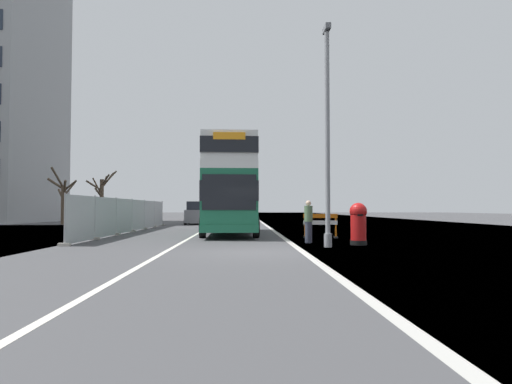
{
  "coord_description": "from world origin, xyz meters",
  "views": [
    {
      "loc": [
        -0.29,
        -14.58,
        1.42
      ],
      "look_at": [
        0.35,
        6.72,
        2.2
      ],
      "focal_mm": 31.5,
      "sensor_mm": 36.0,
      "label": 1
    }
  ],
  "objects_px": {
    "car_receding_mid": "(238,212)",
    "pedestrian_at_kerb": "(308,221)",
    "car_receding_far": "(206,212)",
    "red_pillar_postbox": "(358,222)",
    "double_decker_bus": "(230,187)",
    "car_oncoming_near": "(197,214)",
    "lamppost_foreground": "(327,142)",
    "roadworks_barrier": "(320,223)"
  },
  "relations": [
    {
      "from": "car_receding_mid",
      "to": "pedestrian_at_kerb",
      "type": "relative_size",
      "value": 2.59
    },
    {
      "from": "car_receding_mid",
      "to": "car_receding_far",
      "type": "height_order",
      "value": "car_receding_mid"
    },
    {
      "from": "red_pillar_postbox",
      "to": "pedestrian_at_kerb",
      "type": "distance_m",
      "value": 2.09
    },
    {
      "from": "double_decker_bus",
      "to": "car_receding_far",
      "type": "distance_m",
      "value": 31.46
    },
    {
      "from": "car_oncoming_near",
      "to": "car_receding_far",
      "type": "distance_m",
      "value": 16.02
    },
    {
      "from": "red_pillar_postbox",
      "to": "lamppost_foreground",
      "type": "bearing_deg",
      "value": -144.17
    },
    {
      "from": "car_receding_mid",
      "to": "pedestrian_at_kerb",
      "type": "height_order",
      "value": "car_receding_mid"
    },
    {
      "from": "lamppost_foreground",
      "to": "pedestrian_at_kerb",
      "type": "xyz_separation_m",
      "value": [
        -0.41,
        2.07,
        -3.0
      ]
    },
    {
      "from": "lamppost_foreground",
      "to": "red_pillar_postbox",
      "type": "height_order",
      "value": "lamppost_foreground"
    },
    {
      "from": "red_pillar_postbox",
      "to": "car_receding_mid",
      "type": "distance_m",
      "value": 31.02
    },
    {
      "from": "double_decker_bus",
      "to": "car_oncoming_near",
      "type": "distance_m",
      "value": 15.61
    },
    {
      "from": "lamppost_foreground",
      "to": "car_oncoming_near",
      "type": "xyz_separation_m",
      "value": [
        -7.17,
        23.75,
        -2.93
      ]
    },
    {
      "from": "lamppost_foreground",
      "to": "roadworks_barrier",
      "type": "xyz_separation_m",
      "value": [
        0.61,
        5.07,
        -3.15
      ]
    },
    {
      "from": "car_oncoming_near",
      "to": "lamppost_foreground",
      "type": "bearing_deg",
      "value": -73.2
    },
    {
      "from": "lamppost_foreground",
      "to": "red_pillar_postbox",
      "type": "bearing_deg",
      "value": 35.83
    },
    {
      "from": "roadworks_barrier",
      "to": "car_receding_far",
      "type": "xyz_separation_m",
      "value": [
        -8.36,
        34.68,
        0.22
      ]
    },
    {
      "from": "car_oncoming_near",
      "to": "pedestrian_at_kerb",
      "type": "bearing_deg",
      "value": -72.69
    },
    {
      "from": "lamppost_foreground",
      "to": "car_receding_mid",
      "type": "height_order",
      "value": "lamppost_foreground"
    },
    {
      "from": "lamppost_foreground",
      "to": "car_receding_mid",
      "type": "distance_m",
      "value": 31.95
    },
    {
      "from": "pedestrian_at_kerb",
      "to": "lamppost_foreground",
      "type": "bearing_deg",
      "value": -78.72
    },
    {
      "from": "roadworks_barrier",
      "to": "car_oncoming_near",
      "type": "relative_size",
      "value": 0.37
    },
    {
      "from": "car_receding_mid",
      "to": "red_pillar_postbox",
      "type": "bearing_deg",
      "value": -80.78
    },
    {
      "from": "red_pillar_postbox",
      "to": "pedestrian_at_kerb",
      "type": "height_order",
      "value": "pedestrian_at_kerb"
    },
    {
      "from": "car_receding_mid",
      "to": "lamppost_foreground",
      "type": "bearing_deg",
      "value": -83.53
    },
    {
      "from": "lamppost_foreground",
      "to": "red_pillar_postbox",
      "type": "xyz_separation_m",
      "value": [
        1.39,
        1.0,
        -2.98
      ]
    },
    {
      "from": "lamppost_foreground",
      "to": "roadworks_barrier",
      "type": "bearing_deg",
      "value": 83.2
    },
    {
      "from": "double_decker_bus",
      "to": "pedestrian_at_kerb",
      "type": "bearing_deg",
      "value": -62.36
    },
    {
      "from": "lamppost_foreground",
      "to": "pedestrian_at_kerb",
      "type": "relative_size",
      "value": 4.7
    },
    {
      "from": "pedestrian_at_kerb",
      "to": "car_oncoming_near",
      "type": "bearing_deg",
      "value": 107.31
    },
    {
      "from": "double_decker_bus",
      "to": "car_receding_mid",
      "type": "distance_m",
      "value": 23.08
    },
    {
      "from": "car_receding_far",
      "to": "pedestrian_at_kerb",
      "type": "relative_size",
      "value": 2.59
    },
    {
      "from": "double_decker_bus",
      "to": "car_receding_mid",
      "type": "height_order",
      "value": "double_decker_bus"
    },
    {
      "from": "car_receding_mid",
      "to": "car_receding_far",
      "type": "bearing_deg",
      "value": 117.13
    },
    {
      "from": "double_decker_bus",
      "to": "lamppost_foreground",
      "type": "bearing_deg",
      "value": -65.97
    },
    {
      "from": "lamppost_foreground",
      "to": "red_pillar_postbox",
      "type": "distance_m",
      "value": 3.44
    },
    {
      "from": "red_pillar_postbox",
      "to": "car_receding_far",
      "type": "xyz_separation_m",
      "value": [
        -9.14,
        38.75,
        0.06
      ]
    },
    {
      "from": "roadworks_barrier",
      "to": "car_receding_mid",
      "type": "bearing_deg",
      "value": 98.97
    },
    {
      "from": "car_receding_far",
      "to": "lamppost_foreground",
      "type": "bearing_deg",
      "value": -78.97
    },
    {
      "from": "car_receding_mid",
      "to": "car_receding_far",
      "type": "xyz_separation_m",
      "value": [
        -4.17,
        8.13,
        -0.12
      ]
    },
    {
      "from": "double_decker_bus",
      "to": "red_pillar_postbox",
      "type": "distance_m",
      "value": 9.37
    },
    {
      "from": "car_oncoming_near",
      "to": "car_receding_far",
      "type": "xyz_separation_m",
      "value": [
        -0.58,
        16.0,
        0.01
      ]
    },
    {
      "from": "double_decker_bus",
      "to": "red_pillar_postbox",
      "type": "relative_size",
      "value": 6.49
    }
  ]
}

